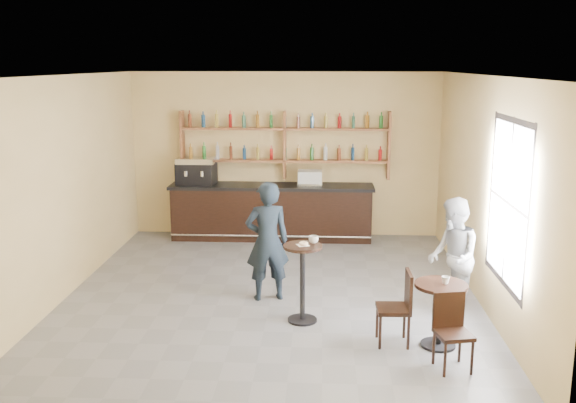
{
  "coord_description": "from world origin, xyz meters",
  "views": [
    {
      "loc": [
        0.72,
        -8.94,
        3.38
      ],
      "look_at": [
        0.2,
        0.8,
        1.25
      ],
      "focal_mm": 40.0,
      "sensor_mm": 36.0,
      "label": 1
    }
  ],
  "objects_px": {
    "pastry_case": "(310,178)",
    "chair_west": "(393,308)",
    "pedestal_table": "(303,283)",
    "patron_second": "(453,257)",
    "man_main": "(267,241)",
    "espresso_machine": "(196,171)",
    "bar_counter": "(272,212)",
    "chair_south": "(454,333)",
    "cafe_table": "(439,315)"
  },
  "relations": [
    {
      "from": "bar_counter",
      "to": "cafe_table",
      "type": "height_order",
      "value": "bar_counter"
    },
    {
      "from": "man_main",
      "to": "chair_south",
      "type": "distance_m",
      "value": 3.1
    },
    {
      "from": "man_main",
      "to": "chair_south",
      "type": "bearing_deg",
      "value": 122.33
    },
    {
      "from": "pedestal_table",
      "to": "chair_south",
      "type": "xyz_separation_m",
      "value": [
        1.72,
        -1.28,
        -0.1
      ]
    },
    {
      "from": "pastry_case",
      "to": "patron_second",
      "type": "distance_m",
      "value": 4.25
    },
    {
      "from": "cafe_table",
      "to": "pastry_case",
      "type": "bearing_deg",
      "value": 109.18
    },
    {
      "from": "man_main",
      "to": "bar_counter",
      "type": "bearing_deg",
      "value": -101.52
    },
    {
      "from": "espresso_machine",
      "to": "chair_west",
      "type": "xyz_separation_m",
      "value": [
        3.3,
        -4.72,
        -0.86
      ]
    },
    {
      "from": "man_main",
      "to": "chair_west",
      "type": "height_order",
      "value": "man_main"
    },
    {
      "from": "man_main",
      "to": "patron_second",
      "type": "distance_m",
      "value": 2.58
    },
    {
      "from": "espresso_machine",
      "to": "cafe_table",
      "type": "bearing_deg",
      "value": -45.0
    },
    {
      "from": "man_main",
      "to": "chair_west",
      "type": "bearing_deg",
      "value": 124.16
    },
    {
      "from": "pedestal_table",
      "to": "patron_second",
      "type": "distance_m",
      "value": 2.06
    },
    {
      "from": "espresso_machine",
      "to": "chair_west",
      "type": "relative_size",
      "value": 0.79
    },
    {
      "from": "cafe_table",
      "to": "chair_west",
      "type": "height_order",
      "value": "chair_west"
    },
    {
      "from": "cafe_table",
      "to": "chair_south",
      "type": "bearing_deg",
      "value": -85.24
    },
    {
      "from": "espresso_machine",
      "to": "man_main",
      "type": "distance_m",
      "value": 3.7
    },
    {
      "from": "pastry_case",
      "to": "pedestal_table",
      "type": "xyz_separation_m",
      "value": [
        -0.01,
        -4.08,
        -0.68
      ]
    },
    {
      "from": "chair_west",
      "to": "pastry_case",
      "type": "bearing_deg",
      "value": -168.1
    },
    {
      "from": "chair_west",
      "to": "patron_second",
      "type": "distance_m",
      "value": 1.38
    },
    {
      "from": "pastry_case",
      "to": "chair_west",
      "type": "height_order",
      "value": "pastry_case"
    },
    {
      "from": "bar_counter",
      "to": "chair_west",
      "type": "bearing_deg",
      "value": -68.61
    },
    {
      "from": "man_main",
      "to": "espresso_machine",
      "type": "bearing_deg",
      "value": -78.23
    },
    {
      "from": "man_main",
      "to": "patron_second",
      "type": "xyz_separation_m",
      "value": [
        2.54,
        -0.44,
        -0.06
      ]
    },
    {
      "from": "pedestal_table",
      "to": "chair_west",
      "type": "distance_m",
      "value": 1.29
    },
    {
      "from": "espresso_machine",
      "to": "chair_west",
      "type": "bearing_deg",
      "value": -48.94
    },
    {
      "from": "bar_counter",
      "to": "espresso_machine",
      "type": "height_order",
      "value": "espresso_machine"
    },
    {
      "from": "pastry_case",
      "to": "patron_second",
      "type": "relative_size",
      "value": 0.29
    },
    {
      "from": "pastry_case",
      "to": "man_main",
      "type": "distance_m",
      "value": 3.35
    },
    {
      "from": "chair_south",
      "to": "espresso_machine",
      "type": "bearing_deg",
      "value": 113.2
    },
    {
      "from": "pastry_case",
      "to": "cafe_table",
      "type": "bearing_deg",
      "value": -64.7
    },
    {
      "from": "espresso_machine",
      "to": "cafe_table",
      "type": "relative_size",
      "value": 0.9
    },
    {
      "from": "pedestal_table",
      "to": "patron_second",
      "type": "bearing_deg",
      "value": 10.01
    },
    {
      "from": "pastry_case",
      "to": "chair_west",
      "type": "distance_m",
      "value": 4.9
    },
    {
      "from": "chair_west",
      "to": "chair_south",
      "type": "distance_m",
      "value": 0.89
    },
    {
      "from": "espresso_machine",
      "to": "pastry_case",
      "type": "relative_size",
      "value": 1.53
    },
    {
      "from": "bar_counter",
      "to": "pedestal_table",
      "type": "relative_size",
      "value": 3.74
    },
    {
      "from": "espresso_machine",
      "to": "patron_second",
      "type": "height_order",
      "value": "patron_second"
    },
    {
      "from": "patron_second",
      "to": "espresso_machine",
      "type": "bearing_deg",
      "value": -133.37
    },
    {
      "from": "chair_west",
      "to": "pedestal_table",
      "type": "bearing_deg",
      "value": -120.84
    },
    {
      "from": "espresso_machine",
      "to": "patron_second",
      "type": "distance_m",
      "value": 5.63
    },
    {
      "from": "chair_south",
      "to": "cafe_table",
      "type": "bearing_deg",
      "value": 81.95
    },
    {
      "from": "patron_second",
      "to": "pedestal_table",
      "type": "bearing_deg",
      "value": -81.72
    },
    {
      "from": "bar_counter",
      "to": "chair_south",
      "type": "xyz_separation_m",
      "value": [
        2.45,
        -5.37,
        -0.1
      ]
    },
    {
      "from": "espresso_machine",
      "to": "pastry_case",
      "type": "height_order",
      "value": "espresso_machine"
    },
    {
      "from": "chair_south",
      "to": "pastry_case",
      "type": "bearing_deg",
      "value": 94.84
    },
    {
      "from": "chair_west",
      "to": "patron_second",
      "type": "bearing_deg",
      "value": 136.72
    },
    {
      "from": "man_main",
      "to": "patron_second",
      "type": "bearing_deg",
      "value": 155.2
    },
    {
      "from": "bar_counter",
      "to": "pastry_case",
      "type": "relative_size",
      "value": 8.3
    },
    {
      "from": "pedestal_table",
      "to": "patron_second",
      "type": "height_order",
      "value": "patron_second"
    }
  ]
}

